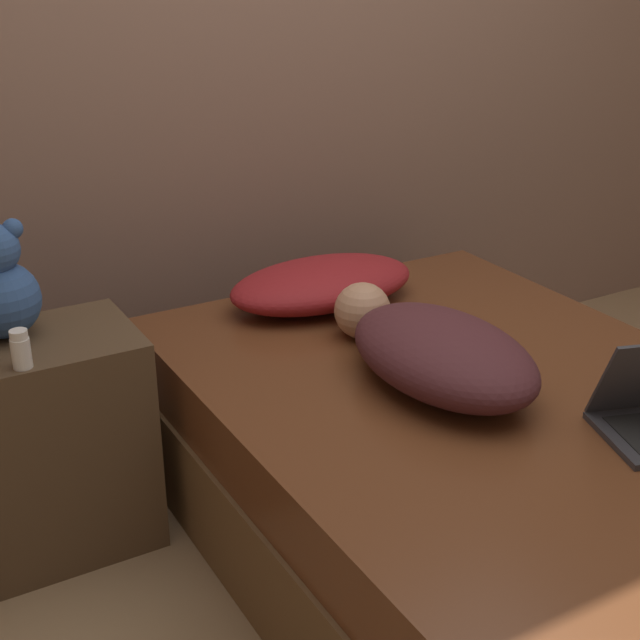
{
  "coord_description": "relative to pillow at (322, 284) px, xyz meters",
  "views": [
    {
      "loc": [
        -1.38,
        -1.57,
        1.57
      ],
      "look_at": [
        -0.35,
        0.23,
        0.68
      ],
      "focal_mm": 50.0,
      "sensor_mm": 36.0,
      "label": 1
    }
  ],
  "objects": [
    {
      "name": "ground_plane",
      "position": [
        0.07,
        -0.7,
        -0.57
      ],
      "size": [
        12.0,
        12.0,
        0.0
      ],
      "primitive_type": "plane",
      "color": "#937551"
    },
    {
      "name": "person_lying",
      "position": [
        -0.02,
        -0.61,
        0.02
      ],
      "size": [
        0.39,
        0.76,
        0.19
      ],
      "rotation": [
        0.0,
        0.0,
        0.03
      ],
      "color": "#4C2328",
      "rests_on": "bed"
    },
    {
      "name": "nightstand",
      "position": [
        -0.92,
        -0.11,
        -0.25
      ],
      "size": [
        0.52,
        0.37,
        0.62
      ],
      "color": "brown",
      "rests_on": "ground_plane"
    },
    {
      "name": "bottle_white",
      "position": [
        -0.98,
        -0.25,
        0.1
      ],
      "size": [
        0.05,
        0.05,
        0.1
      ],
      "color": "white",
      "rests_on": "nightstand"
    },
    {
      "name": "wall_back",
      "position": [
        0.07,
        0.49,
        0.73
      ],
      "size": [
        8.0,
        0.06,
        2.6
      ],
      "color": "#846656",
      "rests_on": "ground_plane"
    },
    {
      "name": "bed",
      "position": [
        0.07,
        -0.7,
        -0.32
      ],
      "size": [
        1.33,
        1.83,
        0.5
      ],
      "color": "brown",
      "rests_on": "ground_plane"
    },
    {
      "name": "pillow",
      "position": [
        0.0,
        0.0,
        0.0
      ],
      "size": [
        0.62,
        0.36,
        0.14
      ],
      "color": "maroon",
      "rests_on": "bed"
    }
  ]
}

